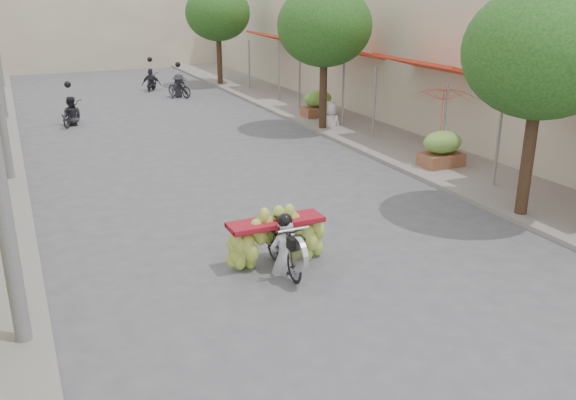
{
  "coord_description": "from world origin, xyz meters",
  "views": [
    {
      "loc": [
        -5.08,
        -5.88,
        5.14
      ],
      "look_at": [
        -0.33,
        4.56,
        1.1
      ],
      "focal_mm": 38.0,
      "sensor_mm": 36.0,
      "label": 1
    }
  ],
  "objects": [
    {
      "name": "market_umbrella",
      "position": [
        6.18,
        8.07,
        2.45
      ],
      "size": [
        2.39,
        2.39,
        1.69
      ],
      "rotation": [
        0.0,
        0.0,
        -0.35
      ],
      "color": "red",
      "rests_on": "ground"
    },
    {
      "name": "street_tree_near",
      "position": [
        5.4,
        4.0,
        3.78
      ],
      "size": [
        3.4,
        3.4,
        5.25
      ],
      "color": "#3A2719",
      "rests_on": "ground"
    },
    {
      "name": "bg_motorbike_a",
      "position": [
        -3.05,
        18.91,
        0.74
      ],
      "size": [
        1.24,
        1.74,
        1.95
      ],
      "color": "black",
      "rests_on": "ground"
    },
    {
      "name": "bg_motorbike_c",
      "position": [
        1.65,
        25.99,
        0.81
      ],
      "size": [
        1.21,
        1.64,
        1.95
      ],
      "color": "black",
      "rests_on": "ground"
    },
    {
      "name": "shophouse_row_right",
      "position": [
        11.99,
        14.0,
        3.0
      ],
      "size": [
        9.77,
        40.0,
        6.0
      ],
      "color": "#BEB69D",
      "rests_on": "ground"
    },
    {
      "name": "street_tree_mid",
      "position": [
        5.4,
        14.0,
        3.78
      ],
      "size": [
        3.4,
        3.4,
        5.25
      ],
      "color": "#3A2719",
      "rests_on": "ground"
    },
    {
      "name": "sidewalk_right",
      "position": [
        7.0,
        15.0,
        0.06
      ],
      "size": [
        4.0,
        60.0,
        0.12
      ],
      "primitive_type": "cube",
      "color": "gray",
      "rests_on": "ground"
    },
    {
      "name": "produce_crate_far",
      "position": [
        6.2,
        16.0,
        0.71
      ],
      "size": [
        1.2,
        0.88,
        1.16
      ],
      "color": "brown",
      "rests_on": "ground"
    },
    {
      "name": "produce_crate_mid",
      "position": [
        6.2,
        8.0,
        0.71
      ],
      "size": [
        1.2,
        0.88,
        1.16
      ],
      "color": "brown",
      "rests_on": "ground"
    },
    {
      "name": "street_tree_far",
      "position": [
        5.4,
        26.0,
        3.78
      ],
      "size": [
        3.4,
        3.4,
        5.25
      ],
      "color": "#3A2719",
      "rests_on": "ground"
    },
    {
      "name": "far_building",
      "position": [
        0.0,
        38.0,
        3.5
      ],
      "size": [
        20.0,
        6.0,
        7.0
      ],
      "primitive_type": "cube",
      "color": "beige",
      "rests_on": "ground"
    },
    {
      "name": "ground",
      "position": [
        0.0,
        0.0,
        0.0
      ],
      "size": [
        120.0,
        120.0,
        0.0
      ],
      "primitive_type": "plane",
      "color": "#545459",
      "rests_on": "ground"
    },
    {
      "name": "bg_motorbike_b",
      "position": [
        2.41,
        23.29,
        0.86
      ],
      "size": [
        1.19,
        1.6,
        1.95
      ],
      "color": "black",
      "rests_on": "ground"
    },
    {
      "name": "banana_motorbike",
      "position": [
        -0.81,
        3.84,
        0.67
      ],
      "size": [
        2.2,
        1.87,
        1.99
      ],
      "color": "black",
      "rests_on": "ground"
    },
    {
      "name": "pedestrian",
      "position": [
        5.74,
        14.07,
        1.07
      ],
      "size": [
        0.96,
        0.6,
        1.9
      ],
      "rotation": [
        0.0,
        0.0,
        3.18
      ],
      "color": "silver",
      "rests_on": "ground"
    }
  ]
}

